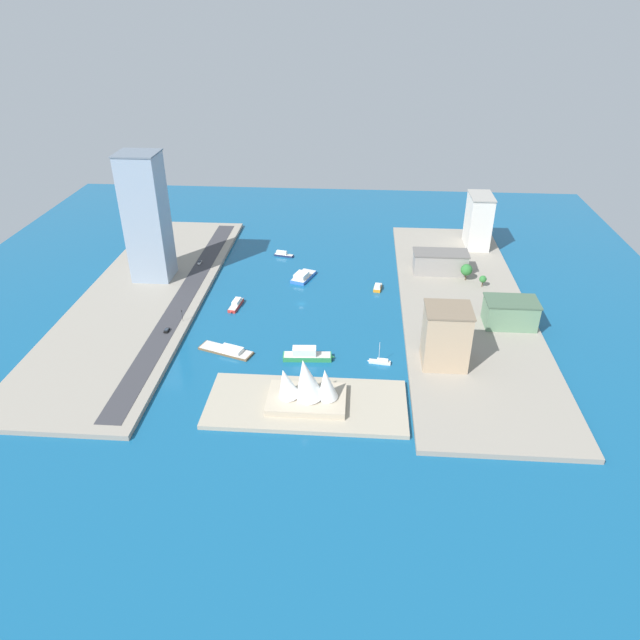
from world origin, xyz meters
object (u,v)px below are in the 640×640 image
object	(u,v)px
catamaran_blue	(303,276)
apartment_midrise_tan	(446,336)
patrol_launch_navy	(283,254)
van_white	(200,262)
water_taxi_orange	(378,287)
traffic_light_waterfront	(182,314)
barge_flat_brown	(228,350)
ferry_green_doubledeck	(307,355)
hotel_broad_white	(478,221)
sailboat_small_white	(380,361)
opera_landmark	(306,387)
tugboat_red	(236,304)
suv_black	(167,330)
tower_tall_glass	(147,218)
carpark_squat_concrete	(440,262)
terminal_long_green	(510,313)

from	to	relation	value
catamaran_blue	apartment_midrise_tan	size ratio (longest dim) A/B	0.75
patrol_launch_navy	van_white	bearing A→B (deg)	22.76
apartment_midrise_tan	water_taxi_orange	bearing A→B (deg)	-69.80
catamaran_blue	apartment_midrise_tan	xyz separation A→B (m)	(-75.19, 90.70, 15.05)
traffic_light_waterfront	van_white	bearing A→B (deg)	-82.42
catamaran_blue	traffic_light_waterfront	world-z (taller)	traffic_light_waterfront
barge_flat_brown	patrol_launch_navy	bearing A→B (deg)	-95.83
ferry_green_doubledeck	hotel_broad_white	bearing A→B (deg)	-125.25
sailboat_small_white	opera_landmark	size ratio (longest dim) A/B	0.35
catamaran_blue	ferry_green_doubledeck	world-z (taller)	ferry_green_doubledeck
tugboat_red	suv_black	size ratio (longest dim) A/B	3.76
traffic_light_waterfront	opera_landmark	bearing A→B (deg)	138.26
ferry_green_doubledeck	tower_tall_glass	bearing A→B (deg)	-38.80
sailboat_small_white	carpark_squat_concrete	size ratio (longest dim) A/B	0.35
apartment_midrise_tan	tower_tall_glass	size ratio (longest dim) A/B	0.38
tower_tall_glass	tugboat_red	bearing A→B (deg)	151.33
hotel_broad_white	sailboat_small_white	bearing A→B (deg)	65.28
ferry_green_doubledeck	apartment_midrise_tan	bearing A→B (deg)	178.34
terminal_long_green	tower_tall_glass	distance (m)	210.38
barge_flat_brown	water_taxi_orange	xyz separation A→B (m)	(-74.69, -74.72, 0.31)
patrol_launch_navy	opera_landmark	xyz separation A→B (m)	(-30.39, 159.26, 8.83)
carpark_squat_concrete	van_white	size ratio (longest dim) A/B	6.80
tugboat_red	barge_flat_brown	bearing A→B (deg)	96.33
ferry_green_doubledeck	apartment_midrise_tan	xyz separation A→B (m)	(-64.64, 1.87, 14.40)
suv_black	van_white	bearing A→B (deg)	-86.89
hotel_broad_white	suv_black	world-z (taller)	hotel_broad_white
terminal_long_green	traffic_light_waterfront	distance (m)	171.59
tugboat_red	hotel_broad_white	size ratio (longest dim) A/B	0.48
apartment_midrise_tan	traffic_light_waterfront	bearing A→B (deg)	-12.57
hotel_broad_white	opera_landmark	world-z (taller)	hotel_broad_white
terminal_long_green	van_white	size ratio (longest dim) A/B	5.46
catamaran_blue	tugboat_red	bearing A→B (deg)	48.51
barge_flat_brown	tugboat_red	bearing A→B (deg)	-83.67
patrol_launch_navy	tower_tall_glass	world-z (taller)	tower_tall_glass
sailboat_small_white	tower_tall_glass	xyz separation A→B (m)	(135.84, -82.08, 38.97)
sailboat_small_white	water_taxi_orange	size ratio (longest dim) A/B	1.02
sailboat_small_white	tugboat_red	bearing A→B (deg)	-32.79
traffic_light_waterfront	apartment_midrise_tan	bearing A→B (deg)	167.43
opera_landmark	traffic_light_waterfront	bearing A→B (deg)	-41.74
tugboat_red	catamaran_blue	bearing A→B (deg)	-131.49
terminal_long_green	van_white	bearing A→B (deg)	-19.78
patrol_launch_navy	ferry_green_doubledeck	distance (m)	126.07
ferry_green_doubledeck	hotel_broad_white	distance (m)	179.00
opera_landmark	suv_black	bearing A→B (deg)	-34.36
ferry_green_doubledeck	van_white	distance (m)	128.33
barge_flat_brown	opera_landmark	world-z (taller)	opera_landmark
sailboat_small_white	apartment_midrise_tan	bearing A→B (deg)	178.75
tower_tall_glass	traffic_light_waterfront	world-z (taller)	tower_tall_glass
terminal_long_green	hotel_broad_white	bearing A→B (deg)	-89.99
tugboat_red	hotel_broad_white	xyz separation A→B (m)	(-147.46, -95.18, 18.76)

